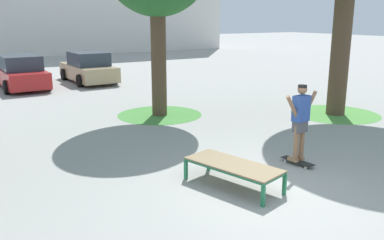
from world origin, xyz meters
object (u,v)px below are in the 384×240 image
object	(u,v)px
car_red	(21,73)
skateboard	(298,161)
car_tan	(88,68)
skater	(300,118)
skate_box	(233,166)

from	to	relation	value
car_red	skateboard	bearing A→B (deg)	-76.52
skateboard	car_tan	world-z (taller)	car_tan
skater	car_red	bearing A→B (deg)	103.48
skate_box	skateboard	xyz separation A→B (m)	(1.95, 0.21, -0.34)
skate_box	skateboard	bearing A→B (deg)	6.07
skate_box	skater	distance (m)	2.07
skater	car_red	size ratio (longest dim) A/B	0.40
skate_box	skateboard	distance (m)	1.99
skate_box	skater	xyz separation A→B (m)	(1.95, 0.21, 0.66)
skate_box	car_red	distance (m)	14.16
skater	skate_box	bearing A→B (deg)	-173.88
car_tan	skateboard	bearing A→B (deg)	-89.44
skate_box	car_tan	distance (m)	14.39
skate_box	car_tan	bearing A→B (deg)	82.76
skater	car_red	world-z (taller)	skater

